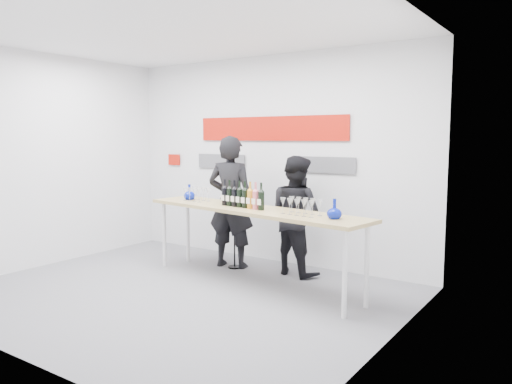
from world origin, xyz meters
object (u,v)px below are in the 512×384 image
mic_stand (234,234)px  presenter_left (231,202)px  presenter_right (296,215)px  tasting_table (251,214)px

mic_stand → presenter_left: bearing=164.7°
presenter_left → presenter_right: size_ratio=1.16×
presenter_right → presenter_left: bearing=23.6°
presenter_left → mic_stand: size_ratio=1.15×
tasting_table → presenter_right: bearing=83.3°
tasting_table → presenter_left: bearing=151.9°
tasting_table → presenter_left: 0.92m
presenter_left → mic_stand: 0.44m
presenter_right → mic_stand: mic_stand is taller
presenter_right → mic_stand: size_ratio=0.99×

